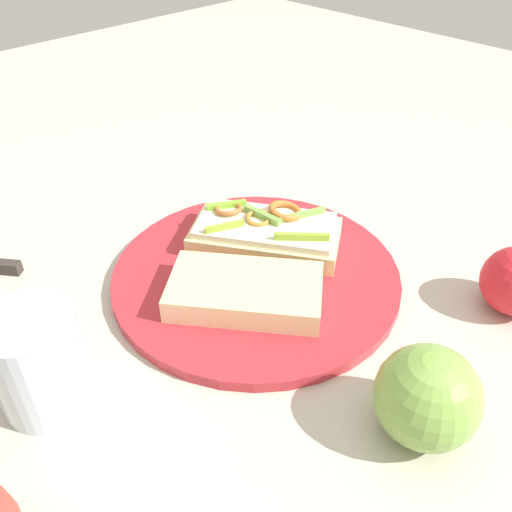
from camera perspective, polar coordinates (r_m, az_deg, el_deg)
The scene contains 6 objects.
ground_plane at distance 0.60m, azimuth -0.00°, elevation -2.46°, with size 2.00×2.00×0.00m, color #B9B29F.
plate at distance 0.59m, azimuth -0.00°, elevation -2.01°, with size 0.31×0.31×0.01m, color #B12931.
sandwich at distance 0.62m, azimuth 1.00°, elevation 2.49°, with size 0.19×0.16×0.04m.
bread_slice_side at distance 0.54m, azimuth -1.14°, elevation -3.72°, with size 0.15×0.08×0.03m, color beige.
apple_0 at distance 0.45m, azimuth 17.55°, elevation -13.95°, with size 0.08×0.08×0.08m, color #78A545.
drinking_glass at distance 0.48m, azimuth -21.91°, elevation -10.29°, with size 0.08×0.08×0.09m, color silver.
Camera 1 is at (0.33, -0.32, 0.38)m, focal length 38.05 mm.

